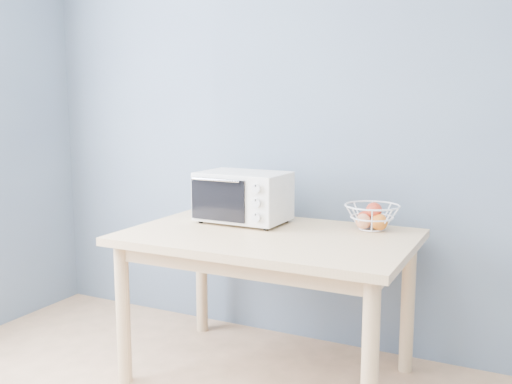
% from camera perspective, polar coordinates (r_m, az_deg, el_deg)
% --- Properties ---
extents(room, '(4.01, 4.51, 2.61)m').
position_cam_1_polar(room, '(1.25, -24.22, 4.39)').
color(room, tan).
rests_on(room, ground).
extents(dining_table, '(1.40, 0.90, 0.75)m').
position_cam_1_polar(dining_table, '(2.85, 1.26, -6.13)').
color(dining_table, '#DCB384').
rests_on(dining_table, ground).
extents(toaster_oven, '(0.48, 0.35, 0.27)m').
position_cam_1_polar(toaster_oven, '(3.06, -1.60, -0.39)').
color(toaster_oven, silver).
rests_on(toaster_oven, dining_table).
extents(fruit_basket, '(0.34, 0.34, 0.14)m').
position_cam_1_polar(fruit_basket, '(2.94, 11.49, -2.43)').
color(fruit_basket, white).
rests_on(fruit_basket, dining_table).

